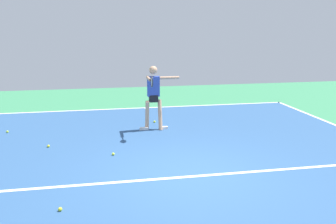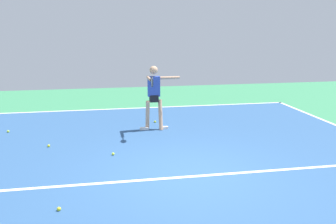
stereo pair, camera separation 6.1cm
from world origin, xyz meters
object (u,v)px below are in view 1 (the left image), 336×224
(tennis_ball_by_sideline, at_px, (60,209))
(tennis_ball_near_service_line, at_px, (7,132))
(tennis_ball_centre_court, at_px, (48,146))
(tennis_player, at_px, (154,93))
(tennis_ball_by_baseline, at_px, (154,122))
(tennis_ball_near_player, at_px, (113,154))

(tennis_ball_by_sideline, relative_size, tennis_ball_near_service_line, 1.00)
(tennis_ball_near_service_line, distance_m, tennis_ball_centre_court, 2.03)
(tennis_player, distance_m, tennis_ball_by_baseline, 1.32)
(tennis_player, xyz_separation_m, tennis_ball_centre_court, (2.82, 1.11, -1.04))
(tennis_ball_near_service_line, bearing_deg, tennis_ball_by_baseline, -175.58)
(tennis_player, xyz_separation_m, tennis_ball_near_player, (1.27, 2.01, -1.04))
(tennis_ball_by_baseline, height_order, tennis_ball_by_sideline, same)
(tennis_ball_near_service_line, bearing_deg, tennis_ball_centre_court, 129.33)
(tennis_ball_by_baseline, relative_size, tennis_ball_centre_court, 1.00)
(tennis_player, height_order, tennis_ball_centre_court, tennis_player)
(tennis_ball_by_baseline, height_order, tennis_ball_near_player, same)
(tennis_ball_by_sideline, height_order, tennis_ball_near_service_line, same)
(tennis_ball_near_service_line, bearing_deg, tennis_ball_near_player, 138.88)
(tennis_player, distance_m, tennis_ball_near_service_line, 4.26)
(tennis_ball_by_baseline, bearing_deg, tennis_ball_centre_court, 32.72)
(tennis_ball_by_sideline, xyz_separation_m, tennis_ball_near_service_line, (1.85, -5.00, 0.00))
(tennis_ball_by_sideline, bearing_deg, tennis_ball_near_service_line, -69.66)
(tennis_ball_centre_court, bearing_deg, tennis_ball_by_sideline, 99.40)
(tennis_player, relative_size, tennis_ball_near_player, 28.07)
(tennis_ball_by_sideline, height_order, tennis_ball_centre_court, same)
(tennis_player, xyz_separation_m, tennis_ball_by_baseline, (-0.13, -0.79, -1.04))
(tennis_ball_by_sideline, height_order, tennis_ball_near_player, same)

